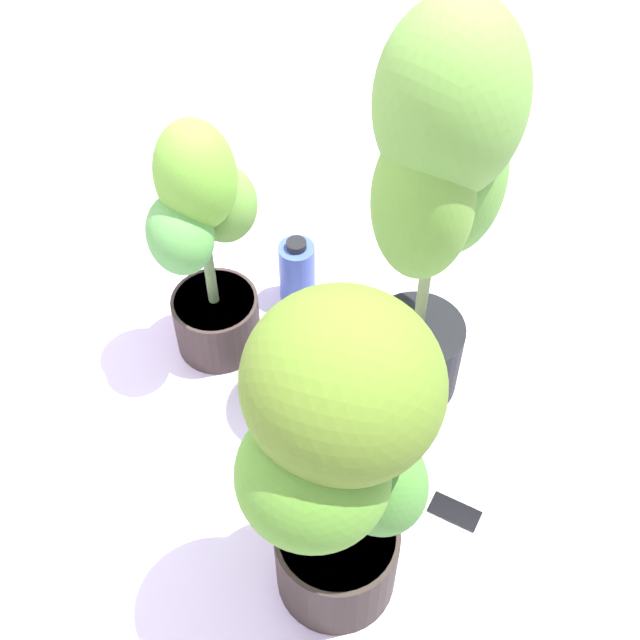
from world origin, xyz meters
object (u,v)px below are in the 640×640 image
Objects in this scene: potted_plant_front_right at (439,188)px; cell_phone at (455,512)px; potted_plant_front_left at (343,452)px; potted_plant_back_right at (205,241)px; nutrient_bottle at (297,272)px.

cell_phone is (-0.34, -0.17, -0.65)m from potted_plant_front_right.
potted_plant_front_left is 0.58m from potted_plant_front_right.
potted_plant_back_right is 3.37× the size of nutrient_bottle.
nutrient_bottle is at bearing 61.62° from potted_plant_front_right.
potted_plant_front_right reaches higher than cell_phone.
cell_phone is at bearing -134.93° from nutrient_bottle.
potted_plant_front_right reaches higher than potted_plant_front_left.
potted_plant_front_right is (0.01, -0.52, 0.28)m from potted_plant_back_right.
potted_plant_back_right is 0.81× the size of potted_plant_front_left.
nutrient_bottle is (0.21, -0.15, -0.28)m from potted_plant_back_right.
potted_plant_front_left is at bearing 147.57° from cell_phone.
potted_plant_back_right reaches higher than cell_phone.
potted_plant_front_left is 0.83× the size of potted_plant_front_right.
potted_plant_front_right reaches higher than potted_plant_back_right.
potted_plant_front_left is 4.16× the size of nutrient_bottle.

